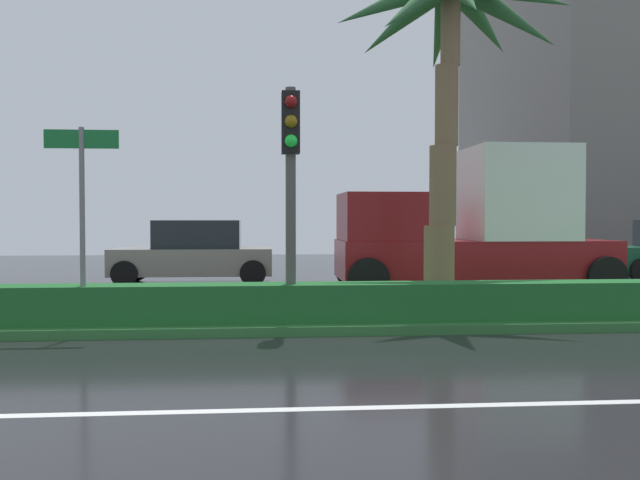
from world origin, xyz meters
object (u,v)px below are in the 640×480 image
object	(u,v)px
car_in_traffic_second	(194,253)
box_truck_lead	(476,228)
palm_tree_centre_left	(450,34)
traffic_signal_median_right	(291,161)
street_name_sign	(82,198)

from	to	relation	value
car_in_traffic_second	box_truck_lead	xyz separation A→B (m)	(6.92, -3.04, 0.72)
palm_tree_centre_left	box_truck_lead	size ratio (longest dim) A/B	1.01
traffic_signal_median_right	car_in_traffic_second	distance (m)	8.91
car_in_traffic_second	box_truck_lead	bearing A→B (deg)	156.24
traffic_signal_median_right	street_name_sign	size ratio (longest dim) A/B	1.22
car_in_traffic_second	box_truck_lead	size ratio (longest dim) A/B	0.67
traffic_signal_median_right	car_in_traffic_second	xyz separation A→B (m)	(-2.27, 8.42, -1.85)
palm_tree_centre_left	traffic_signal_median_right	size ratio (longest dim) A/B	1.77
traffic_signal_median_right	street_name_sign	xyz separation A→B (m)	(-3.15, -0.14, -0.60)
street_name_sign	car_in_traffic_second	distance (m)	8.69
palm_tree_centre_left	box_truck_lead	distance (m)	5.31
box_truck_lead	car_in_traffic_second	bearing A→B (deg)	-23.76
palm_tree_centre_left	car_in_traffic_second	xyz separation A→B (m)	(-5.30, 6.55, -4.37)
car_in_traffic_second	street_name_sign	bearing A→B (deg)	84.09
traffic_signal_median_right	box_truck_lead	bearing A→B (deg)	49.12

